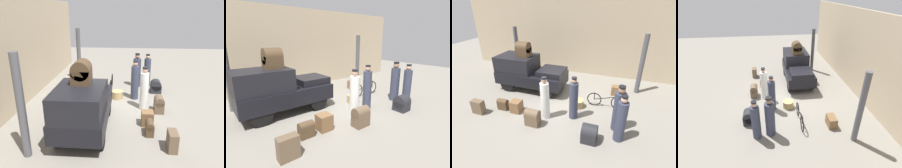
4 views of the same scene
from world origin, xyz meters
TOP-DOWN VIEW (x-y plane):
  - ground_plane at (0.00, 0.00)m, footprint 30.00×30.00m
  - station_building_facade at (0.00, 4.08)m, footprint 16.00×0.15m
  - canopy_pillar_left at (-3.54, 2.35)m, footprint 0.23×0.23m
  - canopy_pillar_right at (3.48, 2.35)m, footprint 0.23×0.23m
  - truck at (-2.08, 0.97)m, footprint 3.58×1.60m
  - bicycle at (2.13, 0.38)m, footprint 1.71×0.04m
  - wicker_basket at (0.92, 0.01)m, footprint 0.53×0.53m
  - porter_with_bicycle at (0.95, -0.80)m, footprint 0.35×0.35m
  - porter_lifting_near_truck at (2.69, -0.95)m, footprint 0.40×0.40m
  - porter_carrying_trunk at (-0.13, -1.16)m, footprint 0.35×0.35m
  - conductor_in_dark_uniform at (2.79, -1.51)m, footprint 0.35×0.35m
  - suitcase_small_leather at (-1.49, -1.21)m, footprint 0.44×0.42m
  - trunk_barrel_dark at (1.84, -1.88)m, footprint 0.52×0.52m
  - trunk_wicker_pale at (-0.40, -1.76)m, footprint 0.55×0.37m
  - trunk_large_brown at (2.54, 1.72)m, footprint 0.58×0.35m
  - suitcase_tan_flat at (-2.16, -1.24)m, footprint 0.46×0.26m
  - suitcase_black_upright at (-2.96, -1.84)m, footprint 0.52×0.27m
  - trunk_on_truck_roof at (-2.23, 0.97)m, footprint 0.62×0.59m

SIDE VIEW (x-z plane):
  - ground_plane at x=0.00m, z-range 0.00..0.00m
  - wicker_basket at x=0.92m, z-range 0.00..0.36m
  - trunk_large_brown at x=2.54m, z-range 0.00..0.47m
  - suitcase_tan_flat at x=-2.16m, z-range 0.01..0.51m
  - suitcase_small_leather at x=-1.49m, z-range 0.00..0.52m
  - suitcase_black_upright at x=-2.96m, z-range 0.00..0.60m
  - trunk_barrel_dark at x=1.84m, z-range -0.02..0.63m
  - bicycle at x=2.13m, z-range -0.01..0.68m
  - trunk_wicker_pale at x=-0.40m, z-range 0.01..0.69m
  - conductor_in_dark_uniform at x=2.79m, z-range -0.07..1.69m
  - porter_lifting_near_truck at x=2.69m, z-range -0.08..1.74m
  - porter_carrying_trunk at x=-0.13m, z-range -0.07..1.74m
  - porter_with_bicycle at x=0.95m, z-range -0.07..1.75m
  - truck at x=-2.08m, z-range 0.07..1.85m
  - canopy_pillar_left at x=-3.54m, z-range 0.00..3.02m
  - canopy_pillar_right at x=3.48m, z-range 0.00..3.02m
  - trunk_on_truck_roof at x=-2.23m, z-range 1.77..2.51m
  - station_building_facade at x=0.00m, z-range 0.00..4.50m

